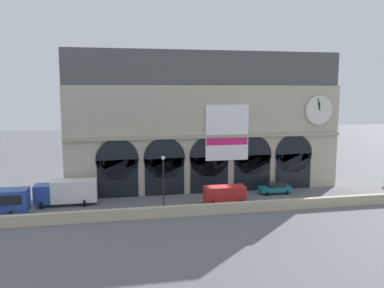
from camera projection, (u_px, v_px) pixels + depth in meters
ground_plane at (218, 202)px, 50.41m from camera, size 200.00×200.00×0.00m
quay_parapet_wall at (229, 208)px, 45.93m from camera, size 90.00×0.70×1.24m
station_building at (205, 123)px, 56.46m from camera, size 38.92×5.47×19.66m
box_truck_west at (67, 192)px, 49.11m from camera, size 7.50×2.91×3.12m
van_center at (225, 194)px, 49.96m from camera, size 5.20×2.48×2.20m
car_mideast at (275, 188)px, 54.67m from camera, size 4.40×2.22×1.55m
street_lamp_quayside at (163, 178)px, 44.74m from camera, size 0.44×0.44×6.90m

